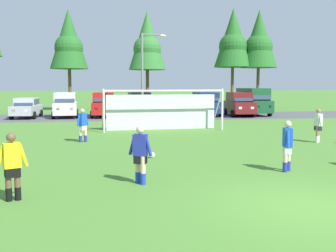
% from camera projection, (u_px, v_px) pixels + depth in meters
% --- Properties ---
extents(ground_plane, '(400.00, 400.00, 0.00)m').
position_uv_depth(ground_plane, '(181.00, 131.00, 23.39)').
color(ground_plane, '#477A2D').
extents(parking_lot_strip, '(52.00, 8.40, 0.01)m').
position_uv_depth(parking_lot_strip, '(158.00, 116.00, 34.32)').
color(parking_lot_strip, '#4C4C51').
rests_on(parking_lot_strip, ground).
extents(soccer_ball, '(0.22, 0.22, 0.22)m').
position_uv_depth(soccer_ball, '(152.00, 155.00, 14.49)').
color(soccer_ball, white).
rests_on(soccer_ball, ground).
extents(soccer_goal, '(7.52, 2.40, 2.57)m').
position_uv_depth(soccer_goal, '(162.00, 109.00, 23.71)').
color(soccer_goal, white).
rests_on(soccer_goal, ground).
extents(referee, '(0.73, 0.38, 1.64)m').
position_uv_depth(referee, '(12.00, 167.00, 9.03)').
color(referee, brown).
rests_on(referee, ground).
extents(player_striker_near, '(0.33, 0.71, 1.64)m').
position_uv_depth(player_striker_near, '(287.00, 146.00, 12.14)').
color(player_striker_near, beige).
rests_on(player_striker_near, ground).
extents(player_defender_far, '(0.32, 0.74, 1.64)m').
position_uv_depth(player_defender_far, '(318.00, 126.00, 18.42)').
color(player_defender_far, '#936B4C').
rests_on(player_defender_far, ground).
extents(player_winger_right, '(0.58, 0.58, 1.64)m').
position_uv_depth(player_winger_right, '(83.00, 125.00, 18.57)').
color(player_winger_right, beige).
rests_on(player_winger_right, ground).
extents(player_trailing_back, '(0.67, 0.44, 1.64)m').
position_uv_depth(player_trailing_back, '(140.00, 155.00, 10.60)').
color(player_trailing_back, beige).
rests_on(player_trailing_back, ground).
extents(parked_car_slot_far_left, '(2.20, 4.28, 1.72)m').
position_uv_depth(parked_car_slot_far_left, '(27.00, 108.00, 32.47)').
color(parked_car_slot_far_left, '#B2B2BC').
rests_on(parked_car_slot_far_left, ground).
extents(parked_car_slot_left, '(2.38, 4.72, 2.16)m').
position_uv_depth(parked_car_slot_left, '(65.00, 105.00, 33.11)').
color(parked_car_slot_left, silver).
rests_on(parked_car_slot_left, ground).
extents(parked_car_slot_center_left, '(2.22, 4.64, 2.16)m').
position_uv_depth(parked_car_slot_center_left, '(104.00, 104.00, 33.56)').
color(parked_car_slot_center_left, red).
rests_on(parked_car_slot_center_left, ground).
extents(parked_car_slot_center, '(2.31, 4.69, 2.16)m').
position_uv_depth(parked_car_slot_center, '(139.00, 104.00, 34.73)').
color(parked_car_slot_center, black).
rests_on(parked_car_slot_center, ground).
extents(parked_car_slot_center_right, '(2.29, 4.33, 1.72)m').
position_uv_depth(parked_car_slot_center_right, '(174.00, 106.00, 35.04)').
color(parked_car_slot_center_right, tan).
rests_on(parked_car_slot_center_right, ground).
extents(parked_car_slot_right, '(2.27, 4.67, 2.16)m').
position_uv_depth(parked_car_slot_right, '(206.00, 104.00, 35.02)').
color(parked_car_slot_right, navy).
rests_on(parked_car_slot_right, ground).
extents(parked_car_slot_far_right, '(2.40, 4.73, 2.16)m').
position_uv_depth(parked_car_slot_far_right, '(239.00, 104.00, 34.63)').
color(parked_car_slot_far_right, maroon).
rests_on(parked_car_slot_far_right, ground).
extents(parked_car_slot_end, '(2.26, 4.83, 2.52)m').
position_uv_depth(parked_car_slot_end, '(253.00, 101.00, 35.62)').
color(parked_car_slot_end, '#194C2D').
rests_on(parked_car_slot_end, ground).
extents(tree_mid_left, '(4.16, 4.16, 11.09)m').
position_uv_depth(tree_mid_left, '(69.00, 41.00, 41.81)').
color(tree_mid_left, brown).
rests_on(tree_mid_left, ground).
extents(tree_center_back, '(4.04, 4.04, 10.77)m').
position_uv_depth(tree_center_back, '(147.00, 43.00, 41.18)').
color(tree_center_back, brown).
rests_on(tree_center_back, ground).
extents(tree_mid_right, '(4.50, 4.50, 12.01)m').
position_uv_depth(tree_mid_right, '(233.00, 40.00, 45.76)').
color(tree_mid_right, brown).
rests_on(tree_mid_right, ground).
extents(tree_right_edge, '(4.45, 4.45, 11.87)m').
position_uv_depth(tree_right_edge, '(259.00, 41.00, 45.90)').
color(tree_right_edge, brown).
rests_on(tree_right_edge, ground).
extents(street_lamp, '(2.00, 0.32, 6.71)m').
position_uv_depth(street_lamp, '(145.00, 76.00, 29.05)').
color(street_lamp, slate).
rests_on(street_lamp, ground).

